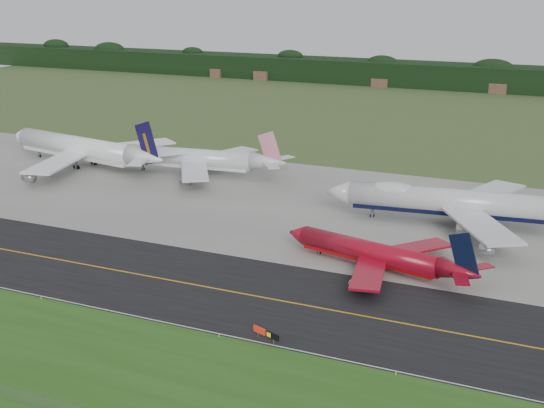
% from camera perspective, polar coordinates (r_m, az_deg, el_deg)
% --- Properties ---
extents(ground, '(600.00, 600.00, 0.00)m').
position_cam_1_polar(ground, '(136.34, -1.39, -6.18)').
color(ground, '#344B23').
rests_on(ground, ground).
extents(grass_verge, '(400.00, 30.00, 0.01)m').
position_cam_1_polar(grass_verge, '(109.10, -9.65, -12.55)').
color(grass_verge, '#245017').
rests_on(grass_verge, ground).
extents(taxiway, '(400.00, 32.00, 0.02)m').
position_cam_1_polar(taxiway, '(133.04, -2.15, -6.77)').
color(taxiway, black).
rests_on(taxiway, ground).
extents(apron, '(400.00, 78.00, 0.01)m').
position_cam_1_polar(apron, '(180.87, 5.69, -0.47)').
color(apron, slate).
rests_on(apron, ground).
extents(taxiway_centreline, '(400.00, 0.40, 0.00)m').
position_cam_1_polar(taxiway_centreline, '(133.03, -2.15, -6.77)').
color(taxiway_centreline, orange).
rests_on(taxiway_centreline, taxiway).
extents(taxiway_edge_line, '(400.00, 0.25, 0.00)m').
position_cam_1_polar(taxiway_edge_line, '(120.66, -5.50, -9.39)').
color(taxiway_edge_line, silver).
rests_on(taxiway_edge_line, taxiway).
extents(horizon_treeline, '(700.00, 25.00, 12.00)m').
position_cam_1_polar(horizon_treeline, '(393.52, 16.53, 8.96)').
color(horizon_treeline, black).
rests_on(horizon_treeline, ground).
extents(jet_ba_747, '(61.95, 50.94, 15.57)m').
position_cam_1_polar(jet_ba_747, '(172.40, 13.89, 0.10)').
color(jet_ba_747, silver).
rests_on(jet_ba_747, ground).
extents(jet_red_737, '(40.67, 32.58, 11.07)m').
position_cam_1_polar(jet_red_737, '(143.90, 8.04, -3.79)').
color(jet_red_737, maroon).
rests_on(jet_red_737, ground).
extents(jet_navy_gold, '(62.86, 54.03, 16.28)m').
position_cam_1_polar(jet_navy_gold, '(227.78, -13.99, 4.05)').
color(jet_navy_gold, white).
rests_on(jet_navy_gold, ground).
extents(jet_star_tail, '(52.29, 43.47, 13.79)m').
position_cam_1_polar(jet_star_tail, '(212.67, -5.64, 3.39)').
color(jet_star_tail, silver).
rests_on(jet_star_tail, ground).
extents(taxiway_sign, '(5.07, 1.95, 1.77)m').
position_cam_1_polar(taxiway_sign, '(116.21, -0.45, -9.70)').
color(taxiway_sign, slate).
rests_on(taxiway_sign, ground).
extents(edge_marker_left, '(0.16, 0.16, 0.50)m').
position_cam_1_polar(edge_marker_left, '(136.64, -16.99, -6.77)').
color(edge_marker_left, yellow).
rests_on(edge_marker_left, ground).
extents(edge_marker_center, '(0.16, 0.16, 0.50)m').
position_cam_1_polar(edge_marker_center, '(117.97, -4.01, -9.86)').
color(edge_marker_center, yellow).
rests_on(edge_marker_center, ground).
extents(edge_marker_right, '(0.16, 0.16, 0.50)m').
position_cam_1_polar(edge_marker_right, '(108.81, 9.31, -12.47)').
color(edge_marker_right, yellow).
rests_on(edge_marker_right, ground).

